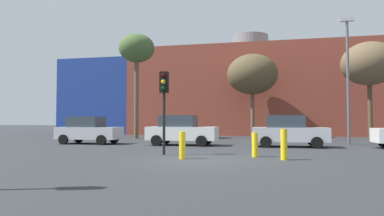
{
  "coord_description": "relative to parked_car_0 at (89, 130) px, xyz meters",
  "views": [
    {
      "loc": [
        2.44,
        -12.4,
        1.42
      ],
      "look_at": [
        -1.94,
        7.11,
        2.19
      ],
      "focal_mm": 32.25,
      "sensor_mm": 36.0,
      "label": 1
    }
  ],
  "objects": [
    {
      "name": "bollard_yellow_2",
      "position": [
        7.93,
        -7.19,
        -0.34
      ],
      "size": [
        0.24,
        0.24,
        1.03
      ],
      "primitive_type": "cylinder",
      "color": "yellow",
      "rests_on": "ground_plane"
    },
    {
      "name": "bollard_yellow_0",
      "position": [
        10.56,
        -5.81,
        -0.37
      ],
      "size": [
        0.24,
        0.24,
        0.96
      ],
      "primitive_type": "cylinder",
      "color": "yellow",
      "rests_on": "ground_plane"
    },
    {
      "name": "street_lamp",
      "position": [
        15.83,
        2.67,
        3.55
      ],
      "size": [
        0.8,
        0.24,
        7.75
      ],
      "color": "#59595E",
      "rests_on": "ground_plane"
    },
    {
      "name": "ground_plane",
      "position": [
        8.69,
        -7.39,
        -0.85
      ],
      "size": [
        200.0,
        200.0,
        0.0
      ],
      "primitive_type": "plane",
      "color": "#2D3033"
    },
    {
      "name": "parked_car_2",
      "position": [
        12.18,
        -0.0,
        0.02
      ],
      "size": [
        4.03,
        1.98,
        1.75
      ],
      "color": "silver",
      "rests_on": "ground_plane"
    },
    {
      "name": "parked_car_0",
      "position": [
        0.0,
        0.0,
        0.0
      ],
      "size": [
        3.94,
        1.94,
        1.71
      ],
      "color": "silver",
      "rests_on": "ground_plane"
    },
    {
      "name": "traffic_light_island",
      "position": [
        6.76,
        -5.79,
        1.75
      ],
      "size": [
        0.37,
        0.37,
        3.53
      ],
      "rotation": [
        0.0,
        0.0,
        -1.52
      ],
      "color": "black",
      "rests_on": "ground_plane"
    },
    {
      "name": "bare_tree_1",
      "position": [
        0.44,
        6.87,
        6.47
      ],
      "size": [
        2.95,
        2.95,
        8.67
      ],
      "color": "brown",
      "rests_on": "ground_plane"
    },
    {
      "name": "parked_car_1",
      "position": [
        6.05,
        -0.0,
        0.03
      ],
      "size": [
        4.1,
        2.01,
        1.78
      ],
      "color": "white",
      "rests_on": "ground_plane"
    },
    {
      "name": "building_backdrop",
      "position": [
        9.11,
        19.81,
        3.64
      ],
      "size": [
        42.46,
        11.95,
        11.18
      ],
      "color": "brown",
      "rests_on": "ground_plane"
    },
    {
      "name": "bare_tree_0",
      "position": [
        18.64,
        8.74,
        4.95
      ],
      "size": [
        4.14,
        4.14,
        7.49
      ],
      "color": "brown",
      "rests_on": "ground_plane"
    },
    {
      "name": "bare_tree_2",
      "position": [
        9.7,
        11.04,
        4.71
      ],
      "size": [
        4.46,
        4.46,
        7.37
      ],
      "color": "brown",
      "rests_on": "ground_plane"
    },
    {
      "name": "bollard_yellow_1",
      "position": [
        11.65,
        -6.7,
        -0.28
      ],
      "size": [
        0.24,
        0.24,
        1.13
      ],
      "primitive_type": "cylinder",
      "color": "yellow",
      "rests_on": "ground_plane"
    }
  ]
}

